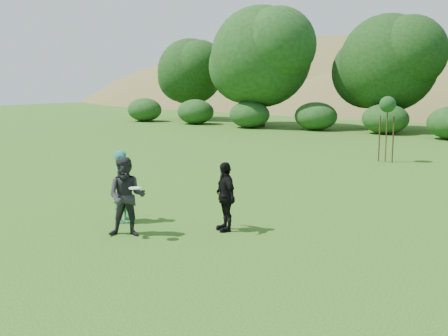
# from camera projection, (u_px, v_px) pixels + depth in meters

# --- Properties ---
(ground) EXTENTS (120.00, 120.00, 0.00)m
(ground) POSITION_uv_depth(u_px,v_px,m) (154.00, 229.00, 13.44)
(ground) COLOR #19470C
(ground) RESTS_ON ground
(player_teal) EXTENTS (0.63, 0.77, 1.81)m
(player_teal) POSITION_uv_depth(u_px,v_px,m) (123.00, 186.00, 14.05)
(player_teal) COLOR #187059
(player_teal) RESTS_ON ground
(player_grey) EXTENTS (1.12, 1.06, 1.83)m
(player_grey) POSITION_uv_depth(u_px,v_px,m) (127.00, 197.00, 12.77)
(player_grey) COLOR #262628
(player_grey) RESTS_ON ground
(player_black) EXTENTS (1.03, 0.87, 1.65)m
(player_black) POSITION_uv_depth(u_px,v_px,m) (225.00, 196.00, 13.24)
(player_black) COLOR black
(player_black) RESTS_ON ground
(frisbee) EXTENTS (0.27, 0.27, 0.03)m
(frisbee) POSITION_uv_depth(u_px,v_px,m) (135.00, 188.00, 12.36)
(frisbee) COLOR white
(frisbee) RESTS_ON ground
(sapling) EXTENTS (0.70, 0.70, 2.85)m
(sapling) POSITION_uv_depth(u_px,v_px,m) (388.00, 106.00, 24.02)
(sapling) COLOR #3F2D18
(sapling) RESTS_ON ground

